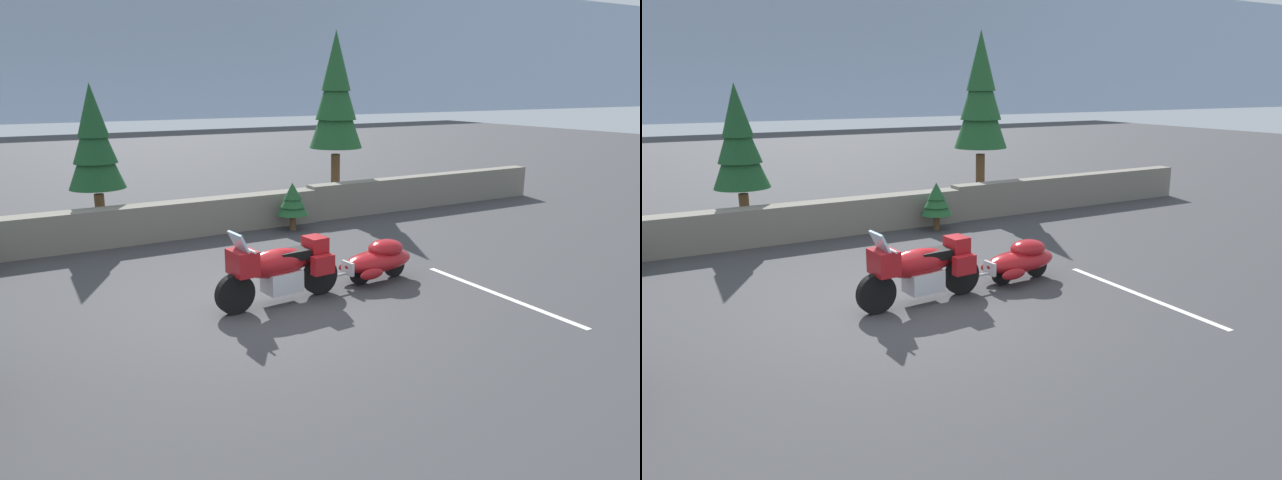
{
  "view_description": "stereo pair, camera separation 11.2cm",
  "coord_description": "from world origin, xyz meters",
  "views": [
    {
      "loc": [
        -3.86,
        -8.53,
        3.56
      ],
      "look_at": [
        1.46,
        0.56,
        0.85
      ],
      "focal_mm": 33.94,
      "sensor_mm": 36.0,
      "label": 1
    },
    {
      "loc": [
        -3.76,
        -8.59,
        3.56
      ],
      "look_at": [
        1.46,
        0.56,
        0.85
      ],
      "focal_mm": 33.94,
      "sensor_mm": 36.0,
      "label": 2
    }
  ],
  "objects": [
    {
      "name": "stone_guard_wall",
      "position": [
        -0.04,
        5.41,
        0.45
      ],
      "size": [
        24.0,
        0.59,
        0.94
      ],
      "color": "slate",
      "rests_on": "ground"
    },
    {
      "name": "ground_plane",
      "position": [
        0.0,
        0.0,
        0.0
      ],
      "size": [
        80.0,
        80.0,
        0.0
      ],
      "primitive_type": "plane",
      "color": "#38383A"
    },
    {
      "name": "pine_tree_secondary",
      "position": [
        -1.24,
        6.36,
        2.27
      ],
      "size": [
        1.31,
        1.31,
        3.62
      ],
      "color": "brown",
      "rests_on": "ground"
    },
    {
      "name": "car_shaped_trailer",
      "position": [
        2.54,
        0.25,
        0.41
      ],
      "size": [
        2.22,
        0.84,
        0.76
      ],
      "color": "black",
      "rests_on": "ground"
    },
    {
      "name": "pine_sapling_near",
      "position": [
        3.07,
        4.66,
        0.75
      ],
      "size": [
        0.81,
        0.81,
        1.2
      ],
      "color": "brown",
      "rests_on": "ground"
    },
    {
      "name": "parking_stripe_marker",
      "position": [
        3.89,
        -1.5,
        0.0
      ],
      "size": [
        0.12,
        3.6,
        0.01
      ],
      "primitive_type": "cube",
      "color": "silver",
      "rests_on": "ground"
    },
    {
      "name": "pine_tree_tall",
      "position": [
        6.04,
        7.42,
        3.22
      ],
      "size": [
        1.62,
        1.62,
        5.15
      ],
      "color": "brown",
      "rests_on": "ground"
    },
    {
      "name": "touring_motorcycle",
      "position": [
        0.39,
        0.07,
        0.62
      ],
      "size": [
        2.31,
        0.85,
        1.33
      ],
      "color": "black",
      "rests_on": "ground"
    }
  ]
}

